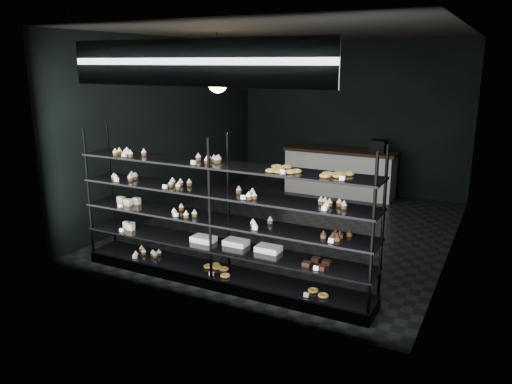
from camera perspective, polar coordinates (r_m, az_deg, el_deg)
room at (r=8.21m, az=4.59°, el=6.50°), size 5.01×6.01×3.20m
display_shelf at (r=6.32m, az=-4.33°, el=-5.08°), size 4.00×0.50×1.91m
signage at (r=5.55m, az=-7.37°, el=14.45°), size 3.30×0.05×0.50m
pendant_lamp at (r=7.61m, az=-4.41°, el=12.30°), size 0.29×0.29×0.87m
service_counter at (r=10.73m, az=9.60°, el=2.31°), size 2.37×0.65×1.23m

